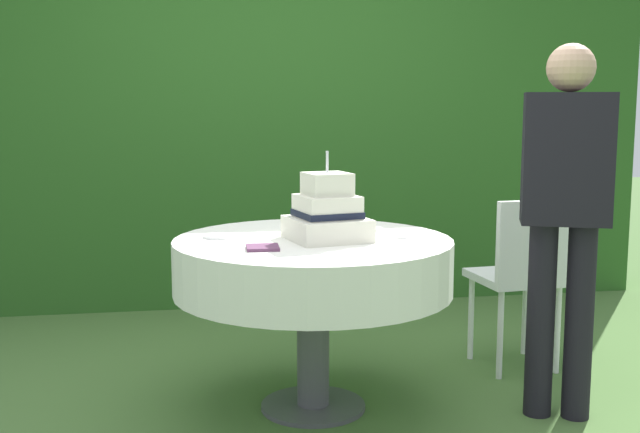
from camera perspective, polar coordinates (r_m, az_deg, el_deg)
ground_plane at (r=3.64m, az=-0.50°, el=-13.67°), size 20.00×20.00×0.00m
foliage_hedge at (r=5.45m, az=-4.06°, el=7.62°), size 5.24×0.50×2.60m
cake_table at (r=3.45m, az=-0.51°, el=-3.66°), size 1.22×1.22×0.77m
wedding_cake at (r=3.39m, az=0.56°, el=0.18°), size 0.38×0.38×0.38m
serving_plate_near at (r=3.67m, az=3.72°, el=-0.90°), size 0.10×0.10×0.01m
serving_plate_far at (r=3.48m, az=5.56°, el=-1.41°), size 0.11×0.11×0.01m
serving_plate_left at (r=3.49m, az=-7.35°, el=-1.42°), size 0.14×0.14×0.01m
napkin_stack at (r=3.19m, az=-4.17°, el=-2.25°), size 0.14×0.14×0.01m
garden_chair at (r=4.09m, az=14.49°, el=-3.56°), size 0.44×0.44×0.89m
standing_person at (r=3.48m, az=17.30°, el=0.78°), size 0.41×0.32×1.60m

